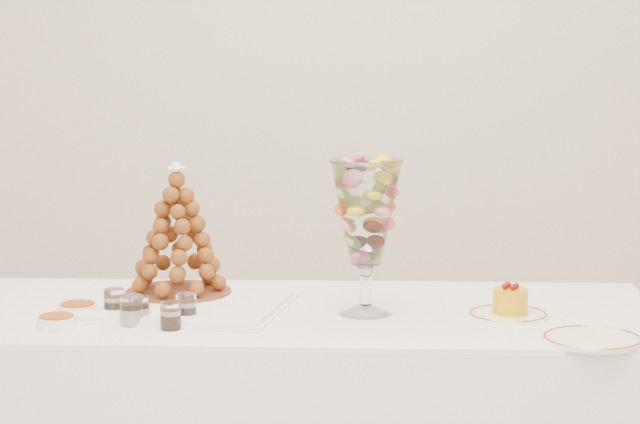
{
  "coord_description": "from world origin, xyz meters",
  "views": [
    {
      "loc": [
        0.14,
        -2.75,
        1.45
      ],
      "look_at": [
        -0.02,
        0.22,
        0.99
      ],
      "focal_mm": 70.0,
      "sensor_mm": 36.0,
      "label": 1
    }
  ],
  "objects": [
    {
      "name": "spare_plate",
      "position": [
        0.62,
        0.09,
        0.72
      ],
      "size": [
        0.23,
        0.23,
        0.01
      ],
      "primitive_type": "cylinder",
      "color": "white",
      "rests_on": "buffet_table"
    },
    {
      "name": "macaron_vase",
      "position": [
        0.09,
        0.35,
        0.97
      ],
      "size": [
        0.18,
        0.18,
        0.39
      ],
      "color": "white",
      "rests_on": "buffet_table"
    },
    {
      "name": "ramekin_back",
      "position": [
        -0.63,
        0.28,
        0.73
      ],
      "size": [
        0.1,
        0.1,
        0.03
      ],
      "primitive_type": "cylinder",
      "color": "white",
      "rests_on": "buffet_table"
    },
    {
      "name": "verrine_d",
      "position": [
        -0.48,
        0.2,
        0.75
      ],
      "size": [
        0.07,
        0.07,
        0.07
      ],
      "primitive_type": "cylinder",
      "rotation": [
        0.0,
        0.0,
        -0.34
      ],
      "color": "white",
      "rests_on": "buffet_table"
    },
    {
      "name": "verrine_b",
      "position": [
        -0.47,
        0.24,
        0.74
      ],
      "size": [
        0.05,
        0.05,
        0.06
      ],
      "primitive_type": "cylinder",
      "rotation": [
        0.0,
        0.0,
        0.18
      ],
      "color": "white",
      "rests_on": "buffet_table"
    },
    {
      "name": "verrine_e",
      "position": [
        -0.38,
        0.16,
        0.75
      ],
      "size": [
        0.06,
        0.06,
        0.07
      ],
      "primitive_type": "cylinder",
      "rotation": [
        0.0,
        0.0,
        0.15
      ],
      "color": "white",
      "rests_on": "buffet_table"
    },
    {
      "name": "lace_tray",
      "position": [
        -0.41,
        0.38,
        0.72
      ],
      "size": [
        0.6,
        0.49,
        0.02
      ],
      "primitive_type": "cube",
      "rotation": [
        0.0,
        0.0,
        -0.16
      ],
      "color": "white",
      "rests_on": "buffet_table"
    },
    {
      "name": "cake_plate",
      "position": [
        0.45,
        0.33,
        0.72
      ],
      "size": [
        0.2,
        0.2,
        0.01
      ],
      "primitive_type": "cylinder",
      "color": "white",
      "rests_on": "buffet_table"
    },
    {
      "name": "mousse_cake",
      "position": [
        0.45,
        0.33,
        0.75
      ],
      "size": [
        0.09,
        0.09,
        0.08
      ],
      "color": "#DB9D0A",
      "rests_on": "cake_plate"
    },
    {
      "name": "verrine_c",
      "position": [
        -0.35,
        0.25,
        0.75
      ],
      "size": [
        0.06,
        0.06,
        0.07
      ],
      "primitive_type": "cylinder",
      "rotation": [
        0.0,
        0.0,
        -0.27
      ],
      "color": "white",
      "rests_on": "buffet_table"
    },
    {
      "name": "verrine_a",
      "position": [
        -0.54,
        0.3,
        0.75
      ],
      "size": [
        0.06,
        0.06,
        0.07
      ],
      "primitive_type": "cylinder",
      "rotation": [
        0.0,
        0.0,
        -0.13
      ],
      "color": "white",
      "rests_on": "buffet_table"
    },
    {
      "name": "croquembouche",
      "position": [
        -0.41,
        0.49,
        0.9
      ],
      "size": [
        0.3,
        0.3,
        0.35
      ],
      "rotation": [
        0.0,
        0.0,
        0.32
      ],
      "color": "brown",
      "rests_on": "lace_tray"
    },
    {
      "name": "ramekin_front",
      "position": [
        -0.65,
        0.15,
        0.73
      ],
      "size": [
        0.09,
        0.09,
        0.03
      ],
      "primitive_type": "cylinder",
      "color": "white",
      "rests_on": "buffet_table"
    }
  ]
}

